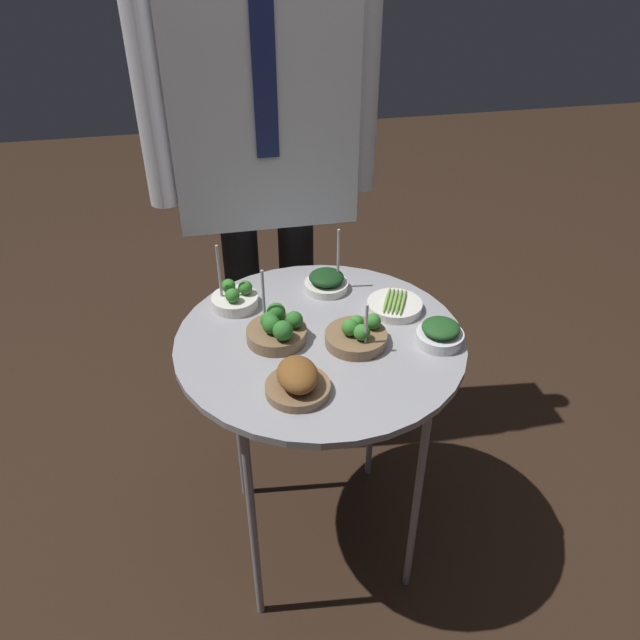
{
  "coord_description": "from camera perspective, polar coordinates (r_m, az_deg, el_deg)",
  "views": [
    {
      "loc": [
        -0.24,
        -1.17,
        1.63
      ],
      "look_at": [
        0.0,
        0.0,
        0.8
      ],
      "focal_mm": 35.0,
      "sensor_mm": 36.0,
      "label": 1
    }
  ],
  "objects": [
    {
      "name": "bowl_spinach_center",
      "position": [
        1.65,
        0.61,
        3.55
      ],
      "size": [
        0.12,
        0.12,
        0.17
      ],
      "color": "silver",
      "rests_on": "serving_cart"
    },
    {
      "name": "bowl_asparagus_far_rim",
      "position": [
        1.59,
        6.83,
        1.33
      ],
      "size": [
        0.14,
        0.14,
        0.03
      ],
      "color": "silver",
      "rests_on": "serving_cart"
    },
    {
      "name": "serving_cart",
      "position": [
        1.52,
        0.0,
        -3.22
      ],
      "size": [
        0.69,
        0.69,
        0.75
      ],
      "color": "#939399",
      "rests_on": "ground_plane"
    },
    {
      "name": "bowl_broccoli_mid_right",
      "position": [
        1.6,
        -7.79,
        2.01
      ],
      "size": [
        0.12,
        0.12,
        0.17
      ],
      "color": "silver",
      "rests_on": "serving_cart"
    },
    {
      "name": "bowl_broccoli_front_left",
      "position": [
        1.46,
        -3.92,
        -0.83
      ],
      "size": [
        0.14,
        0.14,
        0.17
      ],
      "color": "brown",
      "rests_on": "serving_cart"
    },
    {
      "name": "bowl_broccoli_near_rim",
      "position": [
        1.46,
        3.41,
        -1.38
      ],
      "size": [
        0.15,
        0.15,
        0.13
      ],
      "color": "brown",
      "rests_on": "serving_cart"
    },
    {
      "name": "bowl_roast_front_right",
      "position": [
        1.31,
        -2.06,
        -5.55
      ],
      "size": [
        0.14,
        0.14,
        0.07
      ],
      "color": "brown",
      "rests_on": "serving_cart"
    },
    {
      "name": "ground_plane",
      "position": [
        2.03,
        0.0,
        -18.97
      ],
      "size": [
        8.0,
        8.0,
        0.0
      ],
      "primitive_type": "plane",
      "color": "black"
    },
    {
      "name": "waiter_figure",
      "position": [
        1.76,
        -5.34,
        16.98
      ],
      "size": [
        0.64,
        0.24,
        1.74
      ],
      "color": "black",
      "rests_on": "ground_plane"
    },
    {
      "name": "bowl_spinach_front_center",
      "position": [
        1.48,
        10.92,
        -1.23
      ],
      "size": [
        0.11,
        0.11,
        0.06
      ],
      "color": "silver",
      "rests_on": "serving_cart"
    }
  ]
}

